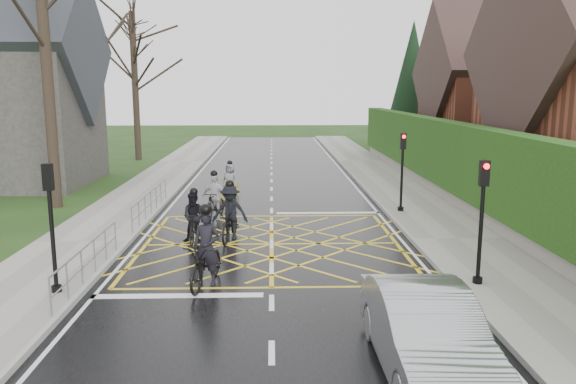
{
  "coord_description": "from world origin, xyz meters",
  "views": [
    {
      "loc": [
        0.02,
        -17.31,
        4.88
      ],
      "look_at": [
        0.59,
        2.15,
        1.3
      ],
      "focal_mm": 35.0,
      "sensor_mm": 36.0,
      "label": 1
    }
  ],
  "objects_px": {
    "cyclist_mid": "(230,218)",
    "cyclist_front": "(214,201)",
    "cyclist_rear": "(206,259)",
    "car": "(426,333)",
    "cyclist_lead": "(230,185)",
    "cyclist_back": "(194,222)"
  },
  "relations": [
    {
      "from": "cyclist_mid",
      "to": "cyclist_front",
      "type": "distance_m",
      "value": 3.0
    },
    {
      "from": "cyclist_rear",
      "to": "car",
      "type": "bearing_deg",
      "value": -34.43
    },
    {
      "from": "cyclist_rear",
      "to": "cyclist_mid",
      "type": "bearing_deg",
      "value": 99.03
    },
    {
      "from": "cyclist_front",
      "to": "car",
      "type": "xyz_separation_m",
      "value": [
        4.82,
        -11.9,
        0.05
      ]
    },
    {
      "from": "car",
      "to": "cyclist_mid",
      "type": "bearing_deg",
      "value": 113.58
    },
    {
      "from": "cyclist_rear",
      "to": "cyclist_lead",
      "type": "relative_size",
      "value": 1.22
    },
    {
      "from": "cyclist_back",
      "to": "cyclist_lead",
      "type": "relative_size",
      "value": 0.97
    },
    {
      "from": "cyclist_mid",
      "to": "cyclist_front",
      "type": "xyz_separation_m",
      "value": [
        -0.8,
        2.89,
        -0.03
      ]
    },
    {
      "from": "cyclist_rear",
      "to": "cyclist_lead",
      "type": "height_order",
      "value": "cyclist_rear"
    },
    {
      "from": "cyclist_back",
      "to": "car",
      "type": "distance_m",
      "value": 10.05
    },
    {
      "from": "cyclist_back",
      "to": "cyclist_mid",
      "type": "distance_m",
      "value": 1.18
    },
    {
      "from": "cyclist_front",
      "to": "car",
      "type": "relative_size",
      "value": 0.43
    },
    {
      "from": "cyclist_front",
      "to": "cyclist_lead",
      "type": "height_order",
      "value": "cyclist_front"
    },
    {
      "from": "cyclist_back",
      "to": "cyclist_mid",
      "type": "bearing_deg",
      "value": 19.94
    },
    {
      "from": "cyclist_back",
      "to": "cyclist_lead",
      "type": "xyz_separation_m",
      "value": [
        0.59,
        7.58,
        -0.08
      ]
    },
    {
      "from": "cyclist_mid",
      "to": "car",
      "type": "xyz_separation_m",
      "value": [
        4.02,
        -9.01,
        0.03
      ]
    },
    {
      "from": "cyclist_back",
      "to": "cyclist_mid",
      "type": "height_order",
      "value": "cyclist_mid"
    },
    {
      "from": "cyclist_mid",
      "to": "car",
      "type": "distance_m",
      "value": 9.87
    },
    {
      "from": "cyclist_lead",
      "to": "car",
      "type": "xyz_separation_m",
      "value": [
        4.54,
        -16.22,
        0.16
      ]
    },
    {
      "from": "cyclist_front",
      "to": "cyclist_lead",
      "type": "distance_m",
      "value": 4.33
    },
    {
      "from": "cyclist_rear",
      "to": "cyclist_front",
      "type": "height_order",
      "value": "cyclist_rear"
    },
    {
      "from": "cyclist_rear",
      "to": "car",
      "type": "distance_m",
      "value": 6.31
    }
  ]
}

